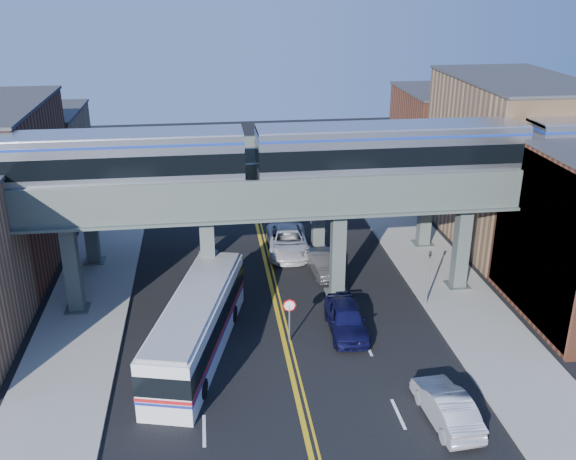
# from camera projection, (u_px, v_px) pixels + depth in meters

# --- Properties ---
(ground) EXTENTS (120.00, 120.00, 0.00)m
(ground) POSITION_uv_depth(u_px,v_px,m) (291.00, 372.00, 33.02)
(ground) COLOR black
(ground) RESTS_ON ground
(sidewalk_west) EXTENTS (5.00, 70.00, 0.16)m
(sidewalk_west) POSITION_uv_depth(u_px,v_px,m) (91.00, 294.00, 40.80)
(sidewalk_west) COLOR gray
(sidewalk_west) RESTS_ON ground
(sidewalk_east) EXTENTS (5.00, 70.00, 0.16)m
(sidewalk_east) POSITION_uv_depth(u_px,v_px,m) (439.00, 274.00, 43.57)
(sidewalk_east) COLOR gray
(sidewalk_east) RESTS_ON ground
(building_west_c) EXTENTS (8.00, 10.00, 8.00)m
(building_west_c) POSITION_uv_depth(u_px,v_px,m) (37.00, 159.00, 55.96)
(building_west_c) COLOR #9F7852
(building_west_c) RESTS_ON ground
(building_east_b) EXTENTS (8.00, 14.00, 12.00)m
(building_east_b) POSITION_uv_depth(u_px,v_px,m) (508.00, 162.00, 47.72)
(building_east_b) COLOR #9F7852
(building_east_b) RESTS_ON ground
(building_east_c) EXTENTS (8.00, 10.00, 9.00)m
(building_east_c) POSITION_uv_depth(u_px,v_px,m) (445.00, 140.00, 60.23)
(building_east_c) COLOR brown
(building_east_c) RESTS_ON ground
(mural_panel) EXTENTS (0.10, 9.50, 9.50)m
(mural_panel) POSITION_uv_depth(u_px,v_px,m) (534.00, 243.00, 36.68)
(mural_panel) COLOR teal
(mural_panel) RESTS_ON ground
(elevated_viaduct_near) EXTENTS (52.00, 3.60, 7.40)m
(elevated_viaduct_near) POSITION_uv_depth(u_px,v_px,m) (273.00, 202.00, 37.96)
(elevated_viaduct_near) COLOR #45514E
(elevated_viaduct_near) RESTS_ON ground
(elevated_viaduct_far) EXTENTS (52.00, 3.60, 7.40)m
(elevated_viaduct_far) POSITION_uv_depth(u_px,v_px,m) (262.00, 169.00, 44.39)
(elevated_viaduct_far) COLOR #45514E
(elevated_viaduct_far) RESTS_ON ground
(transit_train) EXTENTS (49.03, 3.07, 3.59)m
(transit_train) POSITION_uv_depth(u_px,v_px,m) (391.00, 151.00, 37.73)
(transit_train) COLOR black
(transit_train) RESTS_ON elevated_viaduct_near
(stop_sign) EXTENTS (0.76, 0.09, 2.63)m
(stop_sign) POSITION_uv_depth(u_px,v_px,m) (289.00, 313.00, 35.16)
(stop_sign) COLOR slate
(stop_sign) RESTS_ON ground
(traffic_signal) EXTENTS (0.15, 0.18, 4.10)m
(traffic_signal) POSITION_uv_depth(u_px,v_px,m) (428.00, 272.00, 38.79)
(traffic_signal) COLOR slate
(traffic_signal) RESTS_ON ground
(transit_bus) EXTENTS (5.70, 12.55, 3.16)m
(transit_bus) POSITION_uv_depth(u_px,v_px,m) (197.00, 326.00, 34.17)
(transit_bus) COLOR silver
(transit_bus) RESTS_ON ground
(car_lane_a) EXTENTS (2.19, 5.13, 1.73)m
(car_lane_a) POSITION_uv_depth(u_px,v_px,m) (346.00, 319.00, 36.40)
(car_lane_a) COLOR #0E0E35
(car_lane_a) RESTS_ON ground
(car_lane_b) EXTENTS (1.96, 4.54, 1.45)m
(car_lane_b) POSITION_uv_depth(u_px,v_px,m) (323.00, 263.00, 43.62)
(car_lane_b) COLOR #323234
(car_lane_b) RESTS_ON ground
(car_lane_c) EXTENTS (3.15, 6.37, 1.74)m
(car_lane_c) POSITION_uv_depth(u_px,v_px,m) (288.00, 241.00, 46.80)
(car_lane_c) COLOR silver
(car_lane_c) RESTS_ON ground
(car_lane_d) EXTENTS (2.41, 5.65, 1.62)m
(car_lane_d) POSITION_uv_depth(u_px,v_px,m) (295.00, 198.00, 56.06)
(car_lane_d) COLOR #B2B1B6
(car_lane_d) RESTS_ON ground
(car_parked_curb) EXTENTS (2.02, 4.91, 1.58)m
(car_parked_curb) POSITION_uv_depth(u_px,v_px,m) (446.00, 406.00, 29.19)
(car_parked_curb) COLOR #A5A4A9
(car_parked_curb) RESTS_ON ground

